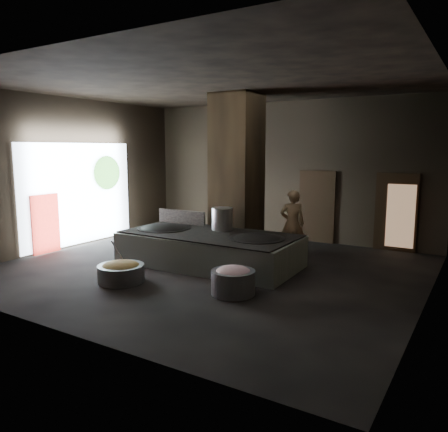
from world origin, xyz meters
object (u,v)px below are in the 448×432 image
Objects in this scene: wok_left at (164,231)px; cook at (292,224)px; meat_basin at (233,282)px; wok_right at (257,242)px; stock_pot at (222,219)px; hearth_platform at (209,249)px; veg_basin at (121,273)px.

cook reaches higher than wok_left.
wok_left is 0.77× the size of cook.
cook is at bearing 93.24° from meat_basin.
cook reaches higher than meat_basin.
wok_right is at bearing 101.55° from meat_basin.
stock_pot reaches higher than wok_left.
hearth_platform is at bearing 135.28° from meat_basin.
wok_right is at bearing -21.04° from stock_pot.
wok_left is 2.37m from veg_basin.
veg_basin is 1.14× the size of meat_basin.
hearth_platform is 2.44× the size of cook.
cook is (1.50, 1.88, 0.54)m from hearth_platform.
hearth_platform is at bearing -95.19° from stock_pot.
veg_basin is (-0.94, -2.83, -0.94)m from stock_pot.
cook is 1.79× the size of veg_basin.
hearth_platform is at bearing -177.88° from wok_right.
hearth_platform reaches higher than veg_basin.
meat_basin is (1.66, -2.24, -0.88)m from stock_pot.
veg_basin is (-2.24, -2.33, -0.56)m from wok_right.
cook is 2.04× the size of meat_basin.
wok_right is at bearing 2.05° from wok_left.
hearth_platform is 0.92m from stock_pot.
stock_pot is at bearing 71.67° from veg_basin.
stock_pot reaches higher than meat_basin.
cook is (1.45, 1.33, -0.20)m from stock_pot.
wok_left is at bearing -179.77° from hearth_platform.
wok_right is at bearing 46.17° from veg_basin.
stock_pot is 3.13m from veg_basin.
wok_right reaches higher than meat_basin.
wok_left is at bearing -158.20° from stock_pot.
wok_right is 0.72× the size of cook.
cook reaches higher than veg_basin.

